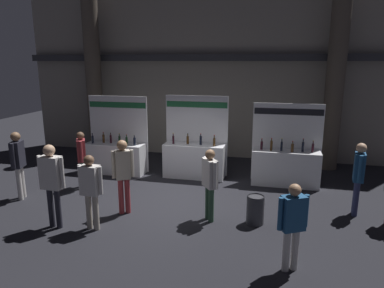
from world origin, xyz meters
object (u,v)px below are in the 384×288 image
at_px(visitor_2, 123,171).
at_px(visitor_4, 18,159).
at_px(visitor_1, 210,179).
at_px(visitor_8, 359,173).
at_px(exhibitor_booth_0, 116,154).
at_px(trash_bin, 255,210).
at_px(visitor_0, 91,186).
at_px(exhibitor_booth_2, 286,164).
at_px(visitor_6, 293,220).
at_px(exhibitor_booth_1, 194,157).
at_px(visitor_7, 82,155).
at_px(visitor_5, 52,178).

bearing_deg(visitor_2, visitor_4, -33.40).
bearing_deg(visitor_1, visitor_8, 72.67).
xyz_separation_m(exhibitor_booth_0, trash_bin, (4.59, -2.69, -0.28)).
height_order(trash_bin, visitor_8, visitor_8).
distance_m(visitor_1, visitor_8, 3.44).
bearing_deg(visitor_1, visitor_4, -127.03).
distance_m(visitor_0, visitor_1, 2.56).
xyz_separation_m(exhibitor_booth_2, visitor_6, (-0.02, -4.43, 0.32)).
distance_m(exhibitor_booth_1, exhibitor_booth_2, 2.73).
xyz_separation_m(exhibitor_booth_1, visitor_0, (-1.34, -3.91, 0.36)).
distance_m(visitor_1, visitor_6, 2.34).
height_order(exhibitor_booth_1, exhibitor_booth_2, exhibitor_booth_1).
bearing_deg(exhibitor_booth_0, visitor_7, -102.38).
distance_m(visitor_0, visitor_6, 4.10).
distance_m(visitor_5, visitor_7, 2.48).
xyz_separation_m(visitor_1, visitor_4, (-5.03, 0.14, 0.08)).
bearing_deg(visitor_1, trash_bin, 58.34).
bearing_deg(exhibitor_booth_0, visitor_6, -39.58).
relative_size(visitor_4, visitor_8, 1.03).
height_order(visitor_0, visitor_7, visitor_0).
bearing_deg(visitor_5, visitor_7, -71.05).
distance_m(trash_bin, visitor_7, 5.10).
height_order(trash_bin, visitor_4, visitor_4).
relative_size(visitor_2, visitor_8, 1.03).
bearing_deg(visitor_8, visitor_0, -61.57).
bearing_deg(visitor_6, visitor_4, 136.88).
distance_m(visitor_4, visitor_5, 2.23).
height_order(exhibitor_booth_0, visitor_0, exhibitor_booth_0).
height_order(visitor_5, visitor_8, visitor_5).
xyz_separation_m(visitor_1, visitor_5, (-3.19, -1.10, 0.14)).
bearing_deg(visitor_7, visitor_0, -176.31).
xyz_separation_m(exhibitor_booth_2, visitor_7, (-5.61, -1.56, 0.35)).
relative_size(exhibitor_booth_0, visitor_5, 1.33).
bearing_deg(visitor_5, exhibitor_booth_0, -81.94).
distance_m(exhibitor_booth_1, visitor_5, 4.60).
xyz_separation_m(visitor_4, visitor_5, (1.84, -1.25, 0.06)).
bearing_deg(visitor_6, exhibitor_booth_0, 111.81).
xyz_separation_m(visitor_2, visitor_4, (-3.01, 0.23, 0.02)).
distance_m(visitor_1, visitor_5, 3.38).
relative_size(exhibitor_booth_2, visitor_6, 1.49).
bearing_deg(exhibitor_booth_0, visitor_4, -119.31).
xyz_separation_m(visitor_0, visitor_4, (-2.68, 1.14, 0.08)).
bearing_deg(visitor_0, exhibitor_booth_0, 112.38).
xyz_separation_m(exhibitor_booth_0, visitor_0, (1.21, -3.76, 0.39)).
height_order(trash_bin, visitor_6, visitor_6).
bearing_deg(visitor_6, visitor_7, 124.21).
relative_size(visitor_5, visitor_7, 1.14).
height_order(visitor_1, visitor_5, visitor_5).
bearing_deg(visitor_1, exhibitor_booth_2, 113.35).
bearing_deg(visitor_1, visitor_5, -106.34).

